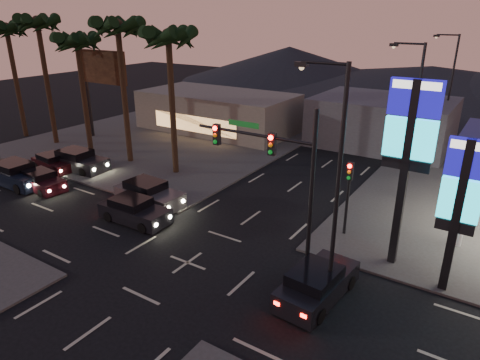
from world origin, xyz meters
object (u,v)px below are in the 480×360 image
Objects in this scene: car_lane_b_mid at (78,161)px; car_lane_b_rear at (53,163)px; car_lane_b_front at (149,194)px; suv_station at (317,284)px; pylon_sign_short at (461,194)px; traffic_signal_mast at (276,166)px; pylon_sign_tall at (410,139)px; car_lane_a_rear at (16,174)px; car_lane_a_mid at (41,181)px; car_lane_a_front at (134,211)px.

car_lane_b_mid reaches higher than car_lane_b_rear.
suv_station is at bearing -13.81° from car_lane_b_front.
traffic_signal_mast reaches higher than pylon_sign_short.
pylon_sign_tall is 1.83× the size of car_lane_b_front.
suv_station is (23.52, -0.55, -0.08)m from car_lane_a_rear.
car_lane_a_rear is (-2.27, -0.43, 0.16)m from car_lane_a_mid.
car_lane_a_front is at bearing -170.93° from pylon_sign_short.
car_lane_a_mid is 0.89× the size of suv_station.
suv_station is at bearing -9.12° from car_lane_b_rear.
suv_station is (2.74, -1.12, -4.52)m from traffic_signal_mast.
car_lane_b_mid is 1.23× the size of car_lane_b_rear.
car_lane_a_front is (-14.07, -3.65, -5.72)m from pylon_sign_tall.
car_lane_b_rear is at bearing -178.30° from pylon_sign_tall.
car_lane_b_front is 1.05× the size of suv_station.
car_lane_b_mid reaches higher than car_lane_a_front.
pylon_sign_tall reaches higher than pylon_sign_short.
car_lane_b_front is 10.98m from car_lane_b_rear.
car_lane_b_mid is (-26.94, 1.36, -3.90)m from pylon_sign_short.
traffic_signal_mast reaches higher than car_lane_a_front.
pylon_sign_tall is at bearing 1.70° from car_lane_b_rear.
pylon_sign_short is 1.55× the size of car_lane_a_front.
pylon_sign_short is (2.50, -1.00, -1.74)m from pylon_sign_tall.
pylon_sign_tall reaches higher than car_lane_b_rear.
car_lane_b_rear is (-10.96, 0.65, -0.12)m from car_lane_b_front.
pylon_sign_tall is 26.45m from car_lane_a_rear.
car_lane_a_front is 11.12m from car_lane_b_mid.
car_lane_b_front is at bearing 15.18° from car_lane_a_mid.
pylon_sign_short is 27.26m from car_lane_b_mid.
pylon_sign_short is 28.80m from car_lane_b_rear.
pylon_sign_tall is 1.92× the size of suv_station.
car_lane_a_mid is 0.82× the size of car_lane_b_mid.
car_lane_a_mid is at bearing 10.68° from car_lane_a_rear.
car_lane_a_front is 1.08× the size of car_lane_a_mid.
car_lane_b_front reaches higher than car_lane_a_front.
car_lane_a_mid is at bearing -179.58° from traffic_signal_mast.
car_lane_a_mid is 4.19m from car_lane_b_mid.
car_lane_b_mid is 22.99m from suv_station.
pylon_sign_short is at bearing -21.80° from pylon_sign_tall.
pylon_sign_tall is at bearing 5.40° from car_lane_b_front.
car_lane_a_rear is 1.05× the size of car_lane_b_front.
car_lane_a_rear is 4.57m from car_lane_b_mid.
car_lane_b_front is 1.19× the size of car_lane_b_rear.
suv_station is (22.44, -4.99, -0.05)m from car_lane_b_mid.
car_lane_a_mid is (-18.51, -0.14, -4.61)m from traffic_signal_mast.
pylon_sign_tall is at bearing 14.53° from car_lane_a_front.
traffic_signal_mast is at bearing 1.56° from car_lane_a_rear.
traffic_signal_mast reaches higher than car_lane_b_mid.
car_lane_b_mid is at bearing 177.11° from pylon_sign_short.
car_lane_a_mid is (-25.75, -2.65, -4.04)m from pylon_sign_short.
car_lane_a_rear is at bearing -177.84° from car_lane_a_front.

